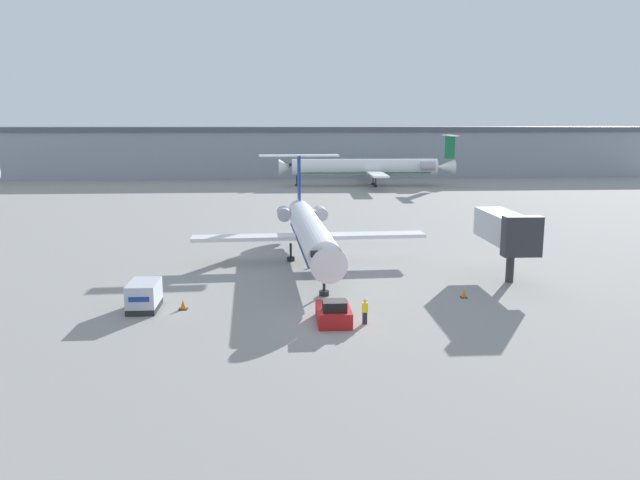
{
  "coord_description": "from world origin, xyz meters",
  "views": [
    {
      "loc": [
        -3.75,
        -41.45,
        13.9
      ],
      "look_at": [
        0.0,
        14.38,
        3.24
      ],
      "focal_mm": 35.0,
      "sensor_mm": 36.0,
      "label": 1
    }
  ],
  "objects_px": {
    "pushback_tug": "(334,313)",
    "airplane_parked_far_left": "(369,167)",
    "luggage_cart": "(144,296)",
    "worker_near_tug": "(365,311)",
    "traffic_cone_left": "(183,305)",
    "jet_bridge": "(506,229)",
    "airplane_main": "(310,230)",
    "traffic_cone_right": "(464,293)"
  },
  "relations": [
    {
      "from": "pushback_tug",
      "to": "airplane_parked_far_left",
      "type": "relative_size",
      "value": 0.1
    },
    {
      "from": "luggage_cart",
      "to": "worker_near_tug",
      "type": "xyz_separation_m",
      "value": [
        16.05,
        -4.51,
        -0.13
      ]
    },
    {
      "from": "luggage_cart",
      "to": "traffic_cone_left",
      "type": "xyz_separation_m",
      "value": [
        2.87,
        -0.15,
        -0.72
      ]
    },
    {
      "from": "traffic_cone_left",
      "to": "jet_bridge",
      "type": "height_order",
      "value": "jet_bridge"
    },
    {
      "from": "traffic_cone_left",
      "to": "pushback_tug",
      "type": "bearing_deg",
      "value": -19.29
    },
    {
      "from": "worker_near_tug",
      "to": "airplane_parked_far_left",
      "type": "bearing_deg",
      "value": 81.58
    },
    {
      "from": "traffic_cone_left",
      "to": "airplane_parked_far_left",
      "type": "xyz_separation_m",
      "value": [
        27.14,
        89.94,
        3.74
      ]
    },
    {
      "from": "airplane_main",
      "to": "traffic_cone_right",
      "type": "bearing_deg",
      "value": -49.15
    },
    {
      "from": "worker_near_tug",
      "to": "luggage_cart",
      "type": "bearing_deg",
      "value": 164.31
    },
    {
      "from": "jet_bridge",
      "to": "worker_near_tug",
      "type": "bearing_deg",
      "value": -139.55
    },
    {
      "from": "airplane_parked_far_left",
      "to": "jet_bridge",
      "type": "height_order",
      "value": "airplane_parked_far_left"
    },
    {
      "from": "worker_near_tug",
      "to": "jet_bridge",
      "type": "xyz_separation_m",
      "value": [
        14.29,
        12.19,
        3.5
      ]
    },
    {
      "from": "airplane_main",
      "to": "worker_near_tug",
      "type": "height_order",
      "value": "airplane_main"
    },
    {
      "from": "airplane_main",
      "to": "jet_bridge",
      "type": "distance_m",
      "value": 18.68
    },
    {
      "from": "luggage_cart",
      "to": "airplane_parked_far_left",
      "type": "distance_m",
      "value": 94.72
    },
    {
      "from": "pushback_tug",
      "to": "jet_bridge",
      "type": "height_order",
      "value": "jet_bridge"
    },
    {
      "from": "airplane_main",
      "to": "luggage_cart",
      "type": "xyz_separation_m",
      "value": [
        -13.21,
        -15.04,
        -2.23
      ]
    },
    {
      "from": "airplane_parked_far_left",
      "to": "luggage_cart",
      "type": "bearing_deg",
      "value": -108.48
    },
    {
      "from": "worker_near_tug",
      "to": "jet_bridge",
      "type": "distance_m",
      "value": 19.11
    },
    {
      "from": "airplane_main",
      "to": "jet_bridge",
      "type": "xyz_separation_m",
      "value": [
        17.13,
        -7.36,
        1.14
      ]
    },
    {
      "from": "airplane_main",
      "to": "jet_bridge",
      "type": "relative_size",
      "value": 3.19
    },
    {
      "from": "luggage_cart",
      "to": "traffic_cone_right",
      "type": "relative_size",
      "value": 4.53
    },
    {
      "from": "worker_near_tug",
      "to": "traffic_cone_right",
      "type": "bearing_deg",
      "value": 34.23
    },
    {
      "from": "traffic_cone_right",
      "to": "jet_bridge",
      "type": "xyz_separation_m",
      "value": [
        5.44,
        6.16,
        4.06
      ]
    },
    {
      "from": "traffic_cone_right",
      "to": "pushback_tug",
      "type": "bearing_deg",
      "value": -153.33
    },
    {
      "from": "airplane_main",
      "to": "traffic_cone_left",
      "type": "bearing_deg",
      "value": -124.25
    },
    {
      "from": "airplane_main",
      "to": "luggage_cart",
      "type": "relative_size",
      "value": 8.44
    },
    {
      "from": "airplane_parked_far_left",
      "to": "traffic_cone_left",
      "type": "bearing_deg",
      "value": -106.79
    },
    {
      "from": "traffic_cone_right",
      "to": "worker_near_tug",
      "type": "bearing_deg",
      "value": -145.77
    },
    {
      "from": "luggage_cart",
      "to": "worker_near_tug",
      "type": "relative_size",
      "value": 2.0
    },
    {
      "from": "worker_near_tug",
      "to": "jet_bridge",
      "type": "relative_size",
      "value": 0.19
    },
    {
      "from": "airplane_parked_far_left",
      "to": "jet_bridge",
      "type": "relative_size",
      "value": 4.09
    },
    {
      "from": "pushback_tug",
      "to": "luggage_cart",
      "type": "xyz_separation_m",
      "value": [
        -13.9,
        4.01,
        0.4
      ]
    },
    {
      "from": "traffic_cone_left",
      "to": "airplane_parked_far_left",
      "type": "relative_size",
      "value": 0.02
    },
    {
      "from": "pushback_tug",
      "to": "jet_bridge",
      "type": "bearing_deg",
      "value": 35.41
    },
    {
      "from": "pushback_tug",
      "to": "traffic_cone_left",
      "type": "xyz_separation_m",
      "value": [
        -11.03,
        3.86,
        -0.32
      ]
    },
    {
      "from": "airplane_main",
      "to": "traffic_cone_right",
      "type": "distance_m",
      "value": 18.11
    },
    {
      "from": "traffic_cone_right",
      "to": "jet_bridge",
      "type": "distance_m",
      "value": 9.16
    },
    {
      "from": "airplane_main",
      "to": "traffic_cone_right",
      "type": "xyz_separation_m",
      "value": [
        11.69,
        -13.52,
        -2.92
      ]
    },
    {
      "from": "traffic_cone_right",
      "to": "jet_bridge",
      "type": "bearing_deg",
      "value": 48.58
    },
    {
      "from": "worker_near_tug",
      "to": "traffic_cone_left",
      "type": "distance_m",
      "value": 13.89
    },
    {
      "from": "luggage_cart",
      "to": "traffic_cone_left",
      "type": "height_order",
      "value": "luggage_cart"
    }
  ]
}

